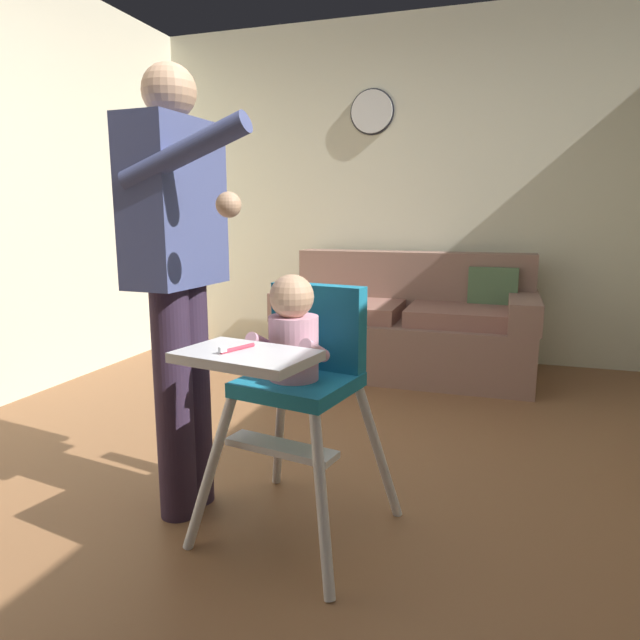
{
  "coord_description": "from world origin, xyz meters",
  "views": [
    {
      "loc": [
        0.65,
        -2.03,
        1.14
      ],
      "look_at": [
        0.07,
        -0.23,
        0.78
      ],
      "focal_mm": 31.52,
      "sensor_mm": 36.0,
      "label": 1
    }
  ],
  "objects": [
    {
      "name": "ground",
      "position": [
        0.0,
        0.0,
        -0.05
      ],
      "size": [
        5.96,
        6.6,
        0.1
      ],
      "primitive_type": "cube",
      "color": "brown"
    },
    {
      "name": "wall_far",
      "position": [
        0.0,
        2.53,
        1.32
      ],
      "size": [
        5.16,
        0.06,
        2.64
      ],
      "primitive_type": "cube",
      "color": "beige",
      "rests_on": "ground"
    },
    {
      "name": "couch",
      "position": [
        0.01,
        2.01,
        0.33
      ],
      "size": [
        1.8,
        0.86,
        0.86
      ],
      "rotation": [
        0.0,
        0.0,
        -1.57
      ],
      "color": "#896557",
      "rests_on": "ground"
    },
    {
      "name": "wall_clock",
      "position": [
        -0.39,
        2.49,
        1.93
      ],
      "size": [
        0.35,
        0.04,
        0.35
      ],
      "color": "white"
    },
    {
      "name": "adult_standing",
      "position": [
        -0.47,
        -0.24,
        0.94
      ],
      "size": [
        0.51,
        0.51,
        1.65
      ],
      "rotation": [
        0.0,
        0.0,
        -0.05
      ],
      "color": "#342439",
      "rests_on": "ground"
    },
    {
      "name": "high_chair",
      "position": [
        -0.01,
        -0.27,
        0.65
      ],
      "size": [
        0.7,
        0.8,
        0.95
      ],
      "rotation": [
        0.0,
        0.0,
        -1.76
      ],
      "color": "white",
      "rests_on": "ground"
    }
  ]
}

